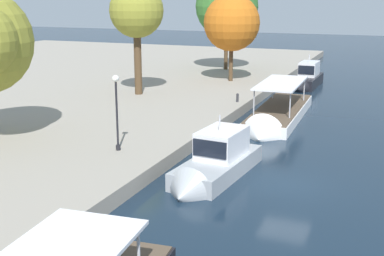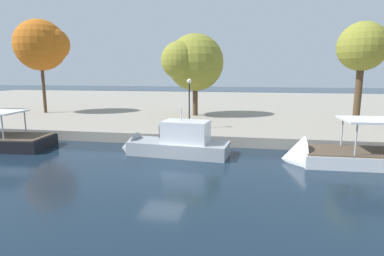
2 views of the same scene
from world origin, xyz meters
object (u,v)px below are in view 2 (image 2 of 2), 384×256
at_px(motor_yacht_2, 172,146).
at_px(lamp_post, 189,99).
at_px(tour_boat_3, 384,160).
at_px(tree_2, 42,44).
at_px(tree_5, 364,46).
at_px(tree_4, 193,61).

bearing_deg(motor_yacht_2, lamp_post, -86.14).
bearing_deg(tour_boat_3, tree_2, -24.74).
bearing_deg(tree_2, lamp_post, -22.18).
xyz_separation_m(motor_yacht_2, tree_5, (16.06, 12.94, 7.63)).
bearing_deg(tour_boat_3, lamp_post, -26.06).
height_order(tree_4, tree_5, tree_5).
height_order(tour_boat_3, tree_2, tree_2).
height_order(motor_yacht_2, tour_boat_3, motor_yacht_2).
bearing_deg(tree_2, motor_yacht_2, -35.59).
distance_m(tree_2, tree_4, 18.32).
bearing_deg(tree_2, tree_5, -1.27).
distance_m(lamp_post, tree_5, 18.07).
bearing_deg(lamp_post, tour_boat_3, -24.44).
height_order(tree_2, tree_5, tree_2).
distance_m(motor_yacht_2, lamp_post, 6.52).
bearing_deg(tree_5, tree_4, 176.34).
relative_size(tour_boat_3, tree_4, 1.50).
xyz_separation_m(tree_2, tree_5, (35.24, -0.78, -0.74)).
distance_m(lamp_post, tree_4, 8.94).
bearing_deg(tree_4, motor_yacht_2, -86.00).
bearing_deg(tree_5, tree_2, 178.73).
distance_m(motor_yacht_2, tree_2, 25.03).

